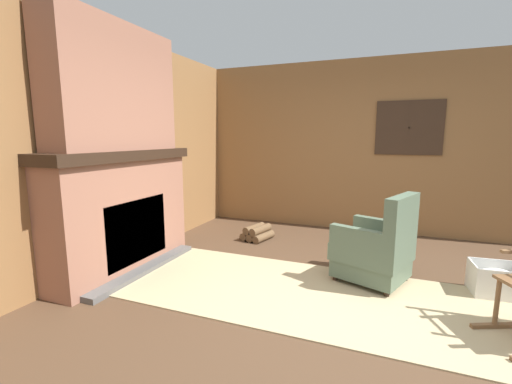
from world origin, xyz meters
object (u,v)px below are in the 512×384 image
armchair (376,250)px  oil_lamp_vase (54,143)px  storage_case (150,144)px  firewood_stack (257,233)px  laundry_basket (497,280)px

armchair → oil_lamp_vase: (-2.74, -1.39, 1.10)m
oil_lamp_vase → storage_case: size_ratio=1.25×
firewood_stack → storage_case: bearing=-135.3°
armchair → storage_case: bearing=22.1°
laundry_basket → oil_lamp_vase: oil_lamp_vase is taller
armchair → firewood_stack: (-1.70, 0.97, -0.25)m
firewood_stack → oil_lamp_vase: bearing=-113.9°
armchair → laundry_basket: bearing=-152.6°
laundry_basket → oil_lamp_vase: bearing=-158.4°
oil_lamp_vase → storage_case: (0.00, 1.32, -0.03)m
armchair → storage_case: (-2.74, -0.07, 1.07)m
laundry_basket → oil_lamp_vase: size_ratio=1.86×
armchair → laundry_basket: size_ratio=2.05×
laundry_basket → storage_case: storage_case is taller
oil_lamp_vase → laundry_basket: bearing=21.6°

